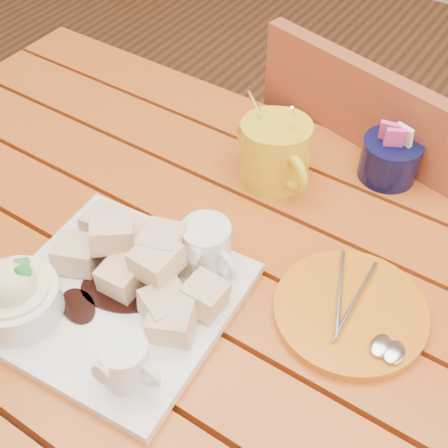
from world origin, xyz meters
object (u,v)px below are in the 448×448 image
Objects in this scene: dessert_plate at (98,291)px; coffee_mug_right at (272,153)px; chair_far at (373,214)px; orange_saucer at (351,312)px; table at (179,312)px; coffee_mug_left at (278,151)px.

coffee_mug_right is at bearing 80.50° from dessert_plate.
chair_far is (0.16, 0.61, -0.29)m from dessert_plate.
orange_saucer is at bearing -13.48° from coffee_mug_right.
dessert_plate is 0.69m from chair_far.
coffee_mug_left is at bearing 84.43° from table.
dessert_plate is 1.92× the size of coffee_mug_right.
dessert_plate is 1.93× the size of coffee_mug_left.
coffee_mug_left is (0.06, 0.35, 0.02)m from dessert_plate.
coffee_mug_right is (-0.00, -0.01, 0.00)m from coffee_mug_left.
coffee_mug_right is 0.42m from chair_far.
table is 3.93× the size of dessert_plate.
coffee_mug_right is (0.06, 0.34, 0.02)m from dessert_plate.
orange_saucer is at bearing 13.91° from table.
table is 6.02× the size of orange_saucer.
dessert_plate is at bearing -75.85° from coffee_mug_right.
dessert_plate is at bearing -148.67° from orange_saucer.
coffee_mug_left is 0.99× the size of coffee_mug_right.
chair_far is (-0.12, 0.44, -0.26)m from orange_saucer.
coffee_mug_left is 0.28m from orange_saucer.
chair_far is at bearing 75.68° from dessert_plate.
coffee_mug_left is at bearing 84.94° from coffee_mug_right.
coffee_mug_left reaches higher than table.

